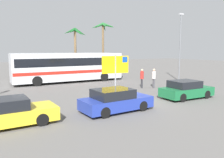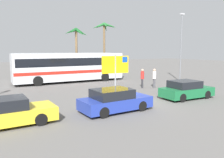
% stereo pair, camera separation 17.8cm
% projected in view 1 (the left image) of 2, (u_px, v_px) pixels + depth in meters
% --- Properties ---
extents(ground, '(120.00, 120.00, 0.00)m').
position_uv_depth(ground, '(130.00, 102.00, 15.42)').
color(ground, '#605E5B').
extents(bus_front_coach, '(11.94, 2.63, 3.17)m').
position_uv_depth(bus_front_coach, '(69.00, 66.00, 24.75)').
color(bus_front_coach, silver).
rests_on(bus_front_coach, ground).
extents(bus_rear_coach, '(11.94, 2.63, 3.17)m').
position_uv_depth(bus_rear_coach, '(63.00, 64.00, 28.03)').
color(bus_rear_coach, silver).
rests_on(bus_rear_coach, ground).
extents(ferry_sign, '(2.20, 0.20, 3.20)m').
position_uv_depth(ferry_sign, '(116.00, 66.00, 16.88)').
color(ferry_sign, gray).
rests_on(ferry_sign, ground).
extents(car_green, '(3.94, 1.85, 1.32)m').
position_uv_depth(car_green, '(186.00, 90.00, 16.54)').
color(car_green, '#196638').
rests_on(car_green, ground).
extents(car_yellow, '(4.52, 1.97, 1.32)m').
position_uv_depth(car_yellow, '(6.00, 113.00, 10.39)').
color(car_yellow, yellow).
rests_on(car_yellow, ground).
extents(car_blue, '(4.26, 2.11, 1.32)m').
position_uv_depth(car_blue, '(115.00, 100.00, 13.01)').
color(car_blue, '#23389E').
rests_on(car_blue, ground).
extents(pedestrian_near_sign, '(0.32, 0.32, 1.79)m').
position_uv_depth(pedestrian_near_sign, '(142.00, 77.00, 20.96)').
color(pedestrian_near_sign, '#2D2D33').
rests_on(pedestrian_near_sign, ground).
extents(pedestrian_crossing_lot, '(0.32, 0.32, 1.81)m').
position_uv_depth(pedestrian_crossing_lot, '(154.00, 77.00, 20.99)').
color(pedestrian_crossing_lot, '#4C4C51').
rests_on(pedestrian_crossing_lot, ground).
extents(lamp_post_left_side, '(0.56, 0.20, 7.58)m').
position_uv_depth(lamp_post_left_side, '(180.00, 45.00, 25.35)').
color(lamp_post_left_side, slate).
rests_on(lamp_post_left_side, ground).
extents(palm_tree_seaside, '(3.73, 3.79, 7.70)m').
position_uv_depth(palm_tree_seaside, '(103.00, 31.00, 34.34)').
color(palm_tree_seaside, brown).
rests_on(palm_tree_seaside, ground).
extents(palm_tree_inland, '(3.11, 3.29, 6.58)m').
position_uv_depth(palm_tree_inland, '(75.00, 38.00, 31.01)').
color(palm_tree_inland, brown).
rests_on(palm_tree_inland, ground).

